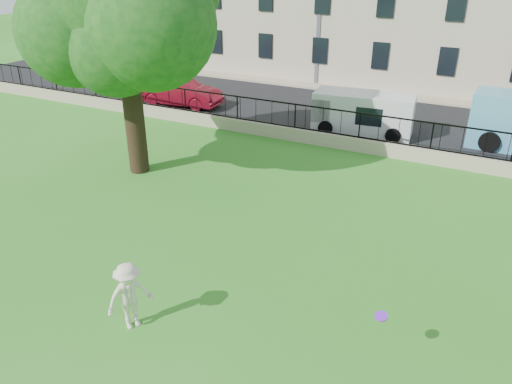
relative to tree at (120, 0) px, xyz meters
The scene contains 10 objects.
ground 11.31m from the tree, 39.68° to the right, with size 120.00×120.00×0.00m, color #2D771C.
retaining_wall 11.17m from the tree, 39.90° to the left, with size 50.00×0.40×0.60m, color tan.
iron_railing 10.73m from the tree, 39.90° to the left, with size 50.00×0.05×1.13m.
street 14.39m from the tree, 56.10° to the left, with size 60.00×9.00×0.01m, color black.
sidewalk 18.57m from the tree, 65.66° to the left, with size 60.00×1.40×0.12m, color tan.
tree is the anchor object (origin of this frame).
man 10.95m from the tree, 51.56° to the right, with size 1.09×0.63×1.69m, color beige.
frisbee 13.69m from the tree, 28.11° to the right, with size 0.27×0.27×0.03m, color purple.
red_sedan 10.79m from the tree, 114.26° to the left, with size 1.64×4.69×1.55m, color maroon.
white_van 12.02m from the tree, 51.61° to the left, with size 4.60×1.79×1.93m, color silver.
Camera 1 is at (5.38, -8.25, 7.85)m, focal length 35.00 mm.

